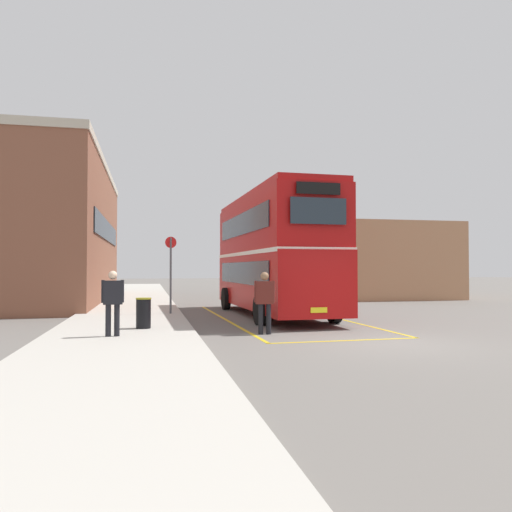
{
  "coord_description": "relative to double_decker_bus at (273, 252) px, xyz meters",
  "views": [
    {
      "loc": [
        -5.8,
        -11.58,
        1.88
      ],
      "look_at": [
        -1.27,
        9.38,
        2.41
      ],
      "focal_mm": 35.13,
      "sensor_mm": 36.0,
      "label": 1
    }
  ],
  "objects": [
    {
      "name": "brick_building_left",
      "position": [
        -9.99,
        10.17,
        1.3
      ],
      "size": [
        5.81,
        18.9,
        7.62
      ],
      "color": "brown",
      "rests_on": "ground"
    },
    {
      "name": "litter_bin",
      "position": [
        -4.97,
        -4.46,
        -1.93
      ],
      "size": [
        0.45,
        0.45,
        0.88
      ],
      "color": "black",
      "rests_on": "sidewalk_left"
    },
    {
      "name": "bus_stop_sign",
      "position": [
        -4.0,
        0.23,
        -0.61
      ],
      "size": [
        0.44,
        0.12,
        2.96
      ],
      "color": "#4C4C51",
      "rests_on": "sidewalk_left"
    },
    {
      "name": "bay_marking_yellow",
      "position": [
        0.03,
        -1.92,
        -2.51
      ],
      "size": [
        4.6,
        12.36,
        0.01
      ],
      "color": "gold",
      "rests_on": "ground"
    },
    {
      "name": "ground_plane",
      "position": [
        0.95,
        6.65,
        -2.51
      ],
      "size": [
        135.6,
        135.6,
        0.0
      ],
      "primitive_type": "plane",
      "color": "#66605B"
    },
    {
      "name": "pedestrian_boarding",
      "position": [
        -1.6,
        -5.44,
        -1.48
      ],
      "size": [
        0.59,
        0.27,
        1.77
      ],
      "color": "black",
      "rests_on": "ground"
    },
    {
      "name": "single_deck_bus",
      "position": [
        4.9,
        17.43,
        -0.88
      ],
      "size": [
        2.93,
        8.51,
        3.02
      ],
      "color": "black",
      "rests_on": "ground"
    },
    {
      "name": "pedestrian_waiting_near",
      "position": [
        -5.73,
        -6.03,
        -1.41
      ],
      "size": [
        0.56,
        0.27,
        1.67
      ],
      "color": "black",
      "rests_on": "sidewalk_left"
    },
    {
      "name": "sidewalk_left",
      "position": [
        -5.55,
        9.05,
        -2.44
      ],
      "size": [
        4.0,
        57.6,
        0.14
      ],
      "primitive_type": "cube",
      "color": "#B2ADA3",
      "rests_on": "ground"
    },
    {
      "name": "double_decker_bus",
      "position": [
        0.0,
        0.0,
        0.0
      ],
      "size": [
        3.1,
        10.31,
        4.75
      ],
      "color": "black",
      "rests_on": "ground"
    },
    {
      "name": "depot_building_right",
      "position": [
        10.03,
        14.44,
        -0.18
      ],
      "size": [
        7.23,
        15.3,
        4.66
      ],
      "color": "#AD7A56",
      "rests_on": "ground"
    }
  ]
}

